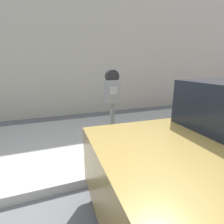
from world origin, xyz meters
The scene contains 3 objects.
sidewalk centered at (0.00, 2.20, 0.07)m, with size 24.00×2.80×0.13m.
building_facade centered at (0.00, 4.68, 2.70)m, with size 24.00×0.30×5.39m.
parking_meter centered at (0.44, 1.01, 1.10)m, with size 0.20×0.13×1.41m.
Camera 1 is at (-0.41, -1.20, 1.60)m, focal length 28.00 mm.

